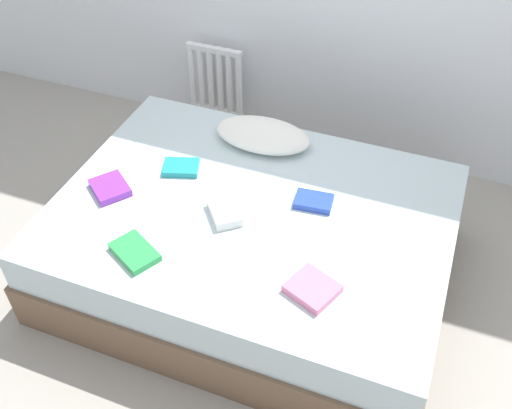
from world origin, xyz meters
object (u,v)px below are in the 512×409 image
object	(u,v)px
textbook_white	(225,212)
textbook_pink	(312,288)
textbook_purple	(110,188)
textbook_blue	(314,201)
radiator	(215,81)
bed	(253,243)
textbook_teal	(181,167)
textbook_green	(135,252)
pillow	(263,135)

from	to	relation	value
textbook_white	textbook_pink	xyz separation A→B (m)	(0.54, -0.30, -0.01)
textbook_white	textbook_purple	size ratio (longest dim) A/B	1.01
textbook_blue	textbook_pink	xyz separation A→B (m)	(0.16, -0.54, 0.00)
radiator	textbook_blue	distance (m)	1.48
textbook_blue	radiator	bearing A→B (deg)	128.07
bed	radiator	world-z (taller)	radiator
textbook_purple	textbook_teal	size ratio (longest dim) A/B	1.05
radiator	textbook_purple	size ratio (longest dim) A/B	2.58
textbook_green	textbook_teal	distance (m)	0.63
textbook_pink	textbook_teal	world-z (taller)	textbook_pink
pillow	textbook_purple	bearing A→B (deg)	-131.50
bed	textbook_blue	xyz separation A→B (m)	(0.28, 0.14, 0.27)
textbook_green	textbook_pink	bearing A→B (deg)	34.12
textbook_green	textbook_pink	distance (m)	0.83
bed	textbook_white	xyz separation A→B (m)	(-0.11, -0.10, 0.28)
bed	pillow	bearing A→B (deg)	105.10
textbook_green	textbook_white	size ratio (longest dim) A/B	1.13
textbook_purple	textbook_blue	size ratio (longest dim) A/B	1.05
radiator	textbook_blue	xyz separation A→B (m)	(1.02, -1.06, 0.13)
bed	textbook_white	size ratio (longest dim) A/B	10.02
bed	textbook_pink	distance (m)	0.65
textbook_purple	textbook_pink	bearing A→B (deg)	25.43
bed	textbook_purple	xyz separation A→B (m)	(-0.73, -0.14, 0.27)
radiator	textbook_blue	world-z (taller)	radiator
bed	textbook_teal	world-z (taller)	textbook_teal
textbook_purple	textbook_teal	xyz separation A→B (m)	(0.27, 0.28, -0.00)
bed	textbook_pink	xyz separation A→B (m)	(0.43, -0.40, 0.27)
textbook_white	textbook_blue	size ratio (longest dim) A/B	1.06
bed	textbook_purple	bearing A→B (deg)	-169.08
textbook_green	textbook_blue	distance (m)	0.91
textbook_white	textbook_teal	distance (m)	0.43
bed	radiator	bearing A→B (deg)	121.70
pillow	textbook_pink	world-z (taller)	pillow
textbook_blue	bed	bearing A→B (deg)	-159.21
pillow	textbook_blue	size ratio (longest dim) A/B	2.89
textbook_white	textbook_teal	bearing A→B (deg)	-162.94
bed	pillow	world-z (taller)	pillow
textbook_blue	textbook_teal	distance (m)	0.74
bed	textbook_green	distance (m)	0.68
radiator	textbook_pink	size ratio (longest dim) A/B	2.57
textbook_white	textbook_teal	size ratio (longest dim) A/B	1.06
radiator	bed	bearing A→B (deg)	-58.30
pillow	textbook_white	world-z (taller)	pillow
radiator	textbook_teal	distance (m)	1.10
pillow	textbook_teal	size ratio (longest dim) A/B	2.89
textbook_green	textbook_pink	xyz separation A→B (m)	(0.82, 0.09, 0.00)
textbook_pink	textbook_green	bearing A→B (deg)	-151.78
textbook_teal	textbook_white	bearing A→B (deg)	-52.31
textbook_pink	textbook_teal	distance (m)	1.05
bed	textbook_white	distance (m)	0.31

